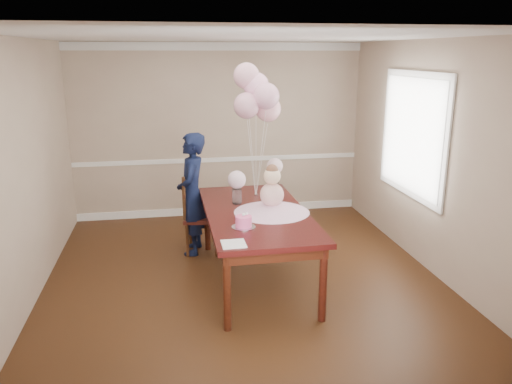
% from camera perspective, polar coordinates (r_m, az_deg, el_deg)
% --- Properties ---
extents(floor, '(4.50, 5.00, 0.00)m').
position_cam_1_polar(floor, '(5.89, -1.41, -9.93)').
color(floor, black).
rests_on(floor, ground).
extents(ceiling, '(4.50, 5.00, 0.02)m').
position_cam_1_polar(ceiling, '(5.31, -1.62, 17.33)').
color(ceiling, silver).
rests_on(ceiling, wall_back).
extents(wall_back, '(4.50, 0.02, 2.70)m').
position_cam_1_polar(wall_back, '(7.89, -4.26, 6.92)').
color(wall_back, tan).
rests_on(wall_back, floor).
extents(wall_front, '(4.50, 0.02, 2.70)m').
position_cam_1_polar(wall_front, '(3.11, 5.49, -7.09)').
color(wall_front, tan).
rests_on(wall_front, floor).
extents(wall_left, '(0.02, 5.00, 2.70)m').
position_cam_1_polar(wall_left, '(5.58, -25.00, 1.81)').
color(wall_left, tan).
rests_on(wall_left, floor).
extents(wall_right, '(0.02, 5.00, 2.70)m').
position_cam_1_polar(wall_right, '(6.19, 19.61, 3.62)').
color(wall_right, tan).
rests_on(wall_right, floor).
extents(chair_rail_trim, '(4.50, 0.02, 0.07)m').
position_cam_1_polar(chair_rail_trim, '(7.96, -4.18, 3.71)').
color(chair_rail_trim, white).
rests_on(chair_rail_trim, wall_back).
extents(crown_molding, '(4.50, 0.02, 0.12)m').
position_cam_1_polar(crown_molding, '(7.78, -4.45, 16.26)').
color(crown_molding, silver).
rests_on(crown_molding, wall_back).
extents(baseboard_trim, '(4.50, 0.02, 0.12)m').
position_cam_1_polar(baseboard_trim, '(8.17, -4.07, -2.06)').
color(baseboard_trim, white).
rests_on(baseboard_trim, floor).
extents(window_frame, '(0.02, 1.66, 1.56)m').
position_cam_1_polar(window_frame, '(6.57, 17.48, 6.25)').
color(window_frame, silver).
rests_on(window_frame, wall_right).
extents(window_blinds, '(0.01, 1.50, 1.40)m').
position_cam_1_polar(window_blinds, '(6.57, 17.34, 6.25)').
color(window_blinds, silver).
rests_on(window_blinds, wall_right).
extents(dining_table_top, '(1.13, 2.23, 0.06)m').
position_cam_1_polar(dining_table_top, '(5.59, 0.01, -2.48)').
color(dining_table_top, black).
rests_on(dining_table_top, table_leg_fl).
extents(table_apron, '(1.02, 2.12, 0.11)m').
position_cam_1_polar(table_apron, '(5.61, 0.01, -3.29)').
color(table_apron, black).
rests_on(table_apron, table_leg_fl).
extents(table_leg_fl, '(0.08, 0.08, 0.78)m').
position_cam_1_polar(table_leg_fl, '(4.75, -3.33, -11.39)').
color(table_leg_fl, black).
rests_on(table_leg_fl, floor).
extents(table_leg_fr, '(0.08, 0.08, 0.78)m').
position_cam_1_polar(table_leg_fr, '(4.93, 7.66, -10.41)').
color(table_leg_fr, black).
rests_on(table_leg_fr, floor).
extents(table_leg_bl, '(0.08, 0.08, 0.78)m').
position_cam_1_polar(table_leg_bl, '(6.62, -5.59, -3.41)').
color(table_leg_bl, black).
rests_on(table_leg_bl, floor).
extents(table_leg_br, '(0.08, 0.08, 0.78)m').
position_cam_1_polar(table_leg_br, '(6.76, 2.32, -2.95)').
color(table_leg_br, black).
rests_on(table_leg_br, floor).
extents(baby_skirt, '(0.85, 0.85, 0.11)m').
position_cam_1_polar(baby_skirt, '(5.54, 1.81, -1.74)').
color(baby_skirt, '#E7AAD1').
rests_on(baby_skirt, dining_table_top).
extents(baby_torso, '(0.27, 0.27, 0.27)m').
position_cam_1_polar(baby_torso, '(5.50, 1.83, -0.30)').
color(baby_torso, pink).
rests_on(baby_torso, baby_skirt).
extents(baby_head, '(0.19, 0.19, 0.19)m').
position_cam_1_polar(baby_head, '(5.45, 1.84, 1.83)').
color(baby_head, beige).
rests_on(baby_head, baby_torso).
extents(baby_hair, '(0.13, 0.13, 0.13)m').
position_cam_1_polar(baby_hair, '(5.43, 1.85, 2.51)').
color(baby_hair, brown).
rests_on(baby_hair, baby_head).
extents(cake_platter, '(0.25, 0.25, 0.01)m').
position_cam_1_polar(cake_platter, '(5.08, -1.42, -4.01)').
color(cake_platter, '#B8B7BC').
rests_on(cake_platter, dining_table_top).
extents(birthday_cake, '(0.17, 0.17, 0.11)m').
position_cam_1_polar(birthday_cake, '(5.06, -1.43, -3.37)').
color(birthday_cake, '#FA4F99').
rests_on(birthday_cake, cake_platter).
extents(cake_flower_a, '(0.03, 0.03, 0.03)m').
position_cam_1_polar(cake_flower_a, '(5.03, -1.43, -2.59)').
color(cake_flower_a, white).
rests_on(cake_flower_a, birthday_cake).
extents(cake_flower_b, '(0.03, 0.03, 0.03)m').
position_cam_1_polar(cake_flower_b, '(5.06, -1.10, -2.50)').
color(cake_flower_b, silver).
rests_on(cake_flower_b, birthday_cake).
extents(rose_vase_near, '(0.11, 0.11, 0.18)m').
position_cam_1_polar(rose_vase_near, '(5.84, -2.19, -0.48)').
color(rose_vase_near, silver).
rests_on(rose_vase_near, dining_table_top).
extents(roses_near, '(0.21, 0.21, 0.21)m').
position_cam_1_polar(roses_near, '(5.79, -2.21, 1.42)').
color(roses_near, beige).
rests_on(roses_near, rose_vase_near).
extents(rose_vase_far, '(0.11, 0.11, 0.18)m').
position_cam_1_polar(rose_vase_far, '(6.52, 2.14, 1.25)').
color(rose_vase_far, silver).
rests_on(rose_vase_far, dining_table_top).
extents(roses_far, '(0.21, 0.21, 0.21)m').
position_cam_1_polar(roses_far, '(6.48, 2.16, 2.97)').
color(roses_far, beige).
rests_on(roses_far, rose_vase_far).
extents(napkin, '(0.22, 0.22, 0.01)m').
position_cam_1_polar(napkin, '(4.64, -2.58, -5.94)').
color(napkin, white).
rests_on(napkin, dining_table_top).
extents(balloon_weight, '(0.04, 0.04, 0.02)m').
position_cam_1_polar(balloon_weight, '(6.17, -0.01, -0.34)').
color(balloon_weight, '#B8B8BC').
rests_on(balloon_weight, dining_table_top).
extents(balloon_a, '(0.31, 0.31, 0.31)m').
position_cam_1_polar(balloon_a, '(5.94, -1.08, 9.85)').
color(balloon_a, '#D999B0').
rests_on(balloon_a, balloon_ribbon_a).
extents(balloon_b, '(0.31, 0.31, 0.31)m').
position_cam_1_polar(balloon_b, '(5.92, 1.16, 10.91)').
color(balloon_b, '#E5A2C2').
rests_on(balloon_b, balloon_ribbon_b).
extents(balloon_c, '(0.31, 0.31, 0.31)m').
position_cam_1_polar(balloon_c, '(6.05, 0.00, 12.07)').
color(balloon_c, '#FFB4DB').
rests_on(balloon_c, balloon_ribbon_c).
extents(balloon_d, '(0.31, 0.31, 0.31)m').
position_cam_1_polar(balloon_d, '(6.05, -1.10, 13.12)').
color(balloon_d, '#E3A1B8').
rests_on(balloon_d, balloon_ribbon_d).
extents(balloon_e, '(0.31, 0.31, 0.31)m').
position_cam_1_polar(balloon_e, '(6.08, 1.40, 9.46)').
color(balloon_e, '#FFB4C4').
rests_on(balloon_e, balloon_ribbon_e).
extents(balloon_ribbon_a, '(0.10, 0.01, 0.93)m').
position_cam_1_polar(balloon_ribbon_a, '(6.05, -0.53, 3.89)').
color(balloon_ribbon_a, white).
rests_on(balloon_ribbon_a, balloon_weight).
extents(balloon_ribbon_b, '(0.11, 0.06, 1.04)m').
position_cam_1_polar(balloon_ribbon_b, '(6.03, 0.56, 4.39)').
color(balloon_ribbon_b, white).
rests_on(balloon_ribbon_b, balloon_weight).
extents(balloon_ribbon_c, '(0.02, 0.11, 1.15)m').
position_cam_1_polar(balloon_ribbon_c, '(6.09, -0.01, 5.04)').
color(balloon_ribbon_c, white).
rests_on(balloon_ribbon_c, balloon_weight).
extents(balloon_ribbon_d, '(0.09, 0.11, 1.26)m').
position_cam_1_polar(balloon_ribbon_d, '(6.08, -0.54, 5.55)').
color(balloon_ribbon_d, white).
rests_on(balloon_ribbon_d, balloon_weight).
extents(balloon_ribbon_e, '(0.16, 0.08, 0.86)m').
position_cam_1_polar(balloon_ribbon_e, '(6.12, 0.68, 3.77)').
color(balloon_ribbon_e, white).
rests_on(balloon_ribbon_e, balloon_weight).
extents(dining_chair_seat, '(0.52, 0.52, 0.05)m').
position_cam_1_polar(dining_chair_seat, '(6.56, -6.14, -2.90)').
color(dining_chair_seat, '#3B1410').
rests_on(dining_chair_seat, chair_leg_fl).
extents(chair_leg_fl, '(0.05, 0.05, 0.45)m').
position_cam_1_polar(chair_leg_fl, '(6.48, -7.86, -5.47)').
color(chair_leg_fl, '#321A0D').
rests_on(chair_leg_fl, floor).
extents(chair_leg_fr, '(0.05, 0.05, 0.45)m').
position_cam_1_polar(chair_leg_fr, '(6.45, -4.54, -5.48)').
color(chair_leg_fr, '#361D0E').
rests_on(chair_leg_fr, floor).
extents(chair_leg_bl, '(0.05, 0.05, 0.45)m').
position_cam_1_polar(chair_leg_bl, '(6.83, -7.52, -4.34)').
color(chair_leg_bl, '#351D0E').
rests_on(chair_leg_bl, floor).
extents(chair_leg_br, '(0.05, 0.05, 0.45)m').
position_cam_1_polar(chair_leg_br, '(6.80, -4.38, -4.34)').
color(chair_leg_br, '#39180F').
rests_on(chair_leg_br, floor).
extents(chair_back_post_l, '(0.05, 0.05, 0.58)m').
position_cam_1_polar(chair_back_post_l, '(6.31, -8.23, -0.85)').
color(chair_back_post_l, '#331C0E').
rests_on(chair_back_post_l, dining_chair_seat).
extents(chair_back_post_r, '(0.05, 0.05, 0.58)m').
position_cam_1_polar(chair_back_post_r, '(6.67, -7.87, 0.07)').
color(chair_back_post_r, '#3E2110').
rests_on(chair_back_post_r, dining_chair_seat).
extents(chair_slat_low, '(0.09, 0.42, 0.05)m').
position_cam_1_polar(chair_slat_low, '(6.52, -8.00, -1.43)').
color(chair_slat_low, '#341C0E').
rests_on(chair_slat_low, dining_chair_seat).
extents(chair_slat_mid, '(0.09, 0.42, 0.05)m').
position_cam_1_polar(chair_slat_mid, '(6.48, -8.06, -0.03)').
color(chair_slat_mid, black).
rests_on(chair_slat_mid, dining_chair_seat).
extents(chair_slat_top, '(0.09, 0.42, 0.05)m').
position_cam_1_polar(chair_slat_top, '(6.43, -8.11, 1.40)').
color(chair_slat_top, '#321D0D').
rests_on(chair_slat_top, dining_chair_seat).
extents(woman, '(0.48, 0.63, 1.58)m').
position_cam_1_polar(woman, '(6.45, -7.32, -0.24)').
color(woman, black).
rests_on(woman, floor).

